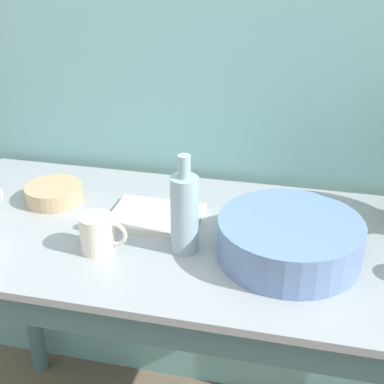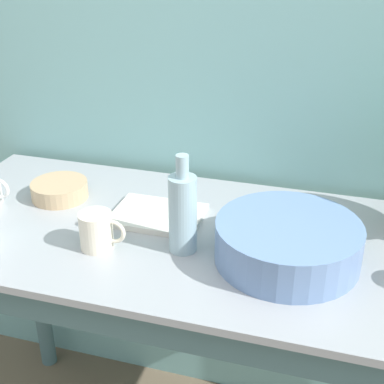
{
  "view_description": "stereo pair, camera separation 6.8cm",
  "coord_description": "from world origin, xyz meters",
  "px_view_note": "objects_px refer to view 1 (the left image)",
  "views": [
    {
      "loc": [
        0.27,
        -0.82,
        1.62
      ],
      "look_at": [
        0.0,
        0.34,
        1.02
      ],
      "focal_mm": 50.0,
      "sensor_mm": 36.0,
      "label": 1
    },
    {
      "loc": [
        0.34,
        -0.81,
        1.62
      ],
      "look_at": [
        0.0,
        0.34,
        1.02
      ],
      "focal_mm": 50.0,
      "sensor_mm": 36.0,
      "label": 2
    }
  ],
  "objects_px": {
    "mug_cream": "(98,233)",
    "tray_board": "(156,216)",
    "bowl_wash_large": "(290,239)",
    "bottle_tall": "(185,212)",
    "bowl_small_tan": "(54,193)"
  },
  "relations": [
    {
      "from": "mug_cream",
      "to": "tray_board",
      "type": "height_order",
      "value": "mug_cream"
    },
    {
      "from": "bowl_wash_large",
      "to": "tray_board",
      "type": "bearing_deg",
      "value": 163.68
    },
    {
      "from": "bowl_wash_large",
      "to": "bottle_tall",
      "type": "relative_size",
      "value": 1.37
    },
    {
      "from": "mug_cream",
      "to": "bowl_small_tan",
      "type": "xyz_separation_m",
      "value": [
        -0.22,
        0.22,
        -0.02
      ]
    },
    {
      "from": "mug_cream",
      "to": "tray_board",
      "type": "relative_size",
      "value": 0.49
    },
    {
      "from": "mug_cream",
      "to": "bottle_tall",
      "type": "bearing_deg",
      "value": 13.95
    },
    {
      "from": "bottle_tall",
      "to": "tray_board",
      "type": "bearing_deg",
      "value": 131.04
    },
    {
      "from": "bowl_wash_large",
      "to": "bowl_small_tan",
      "type": "bearing_deg",
      "value": 168.25
    },
    {
      "from": "bottle_tall",
      "to": "bowl_small_tan",
      "type": "distance_m",
      "value": 0.47
    },
    {
      "from": "bowl_small_tan",
      "to": "tray_board",
      "type": "relative_size",
      "value": 0.68
    },
    {
      "from": "bowl_wash_large",
      "to": "bottle_tall",
      "type": "bearing_deg",
      "value": -174.36
    },
    {
      "from": "bowl_wash_large",
      "to": "bottle_tall",
      "type": "xyz_separation_m",
      "value": [
        -0.25,
        -0.02,
        0.06
      ]
    },
    {
      "from": "tray_board",
      "to": "bowl_wash_large",
      "type": "bearing_deg",
      "value": -16.32
    },
    {
      "from": "bowl_wash_large",
      "to": "mug_cream",
      "type": "distance_m",
      "value": 0.46
    },
    {
      "from": "bowl_wash_large",
      "to": "tray_board",
      "type": "distance_m",
      "value": 0.38
    }
  ]
}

